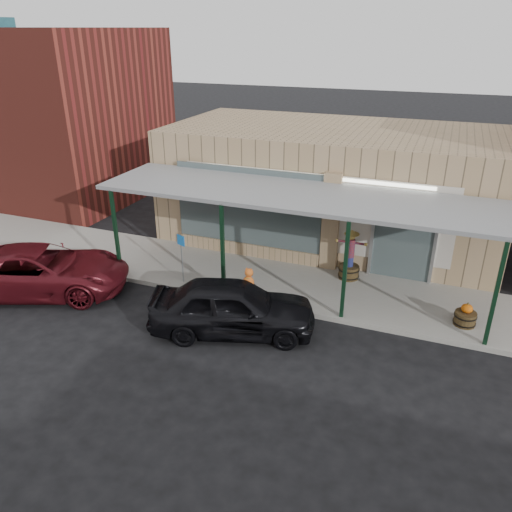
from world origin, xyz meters
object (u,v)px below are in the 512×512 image
at_px(barrel_scarecrow, 350,262).
at_px(parked_sedan, 232,307).
at_px(car_maroon, 41,270).
at_px(barrel_pumpkin, 465,317).
at_px(handicap_sign, 182,252).

height_order(barrel_scarecrow, parked_sedan, barrel_scarecrow).
xyz_separation_m(barrel_scarecrow, car_maroon, (-8.70, -4.05, 0.02)).
bearing_deg(barrel_scarecrow, car_maroon, -157.79).
bearing_deg(car_maroon, barrel_scarecrow, -86.62).
relative_size(barrel_pumpkin, handicap_sign, 0.43).
xyz_separation_m(parked_sedan, car_maroon, (-6.38, -0.08, -0.02)).
relative_size(barrel_scarecrow, barrel_pumpkin, 2.41).
relative_size(barrel_scarecrow, parked_sedan, 0.35).
bearing_deg(car_maroon, parked_sedan, -110.87).
distance_m(barrel_pumpkin, parked_sedan, 6.29).
xyz_separation_m(handicap_sign, car_maroon, (-3.88, -1.88, -0.45)).
bearing_deg(parked_sedan, handicap_sign, 36.38).
xyz_separation_m(barrel_scarecrow, parked_sedan, (-2.33, -3.97, 0.04)).
height_order(handicap_sign, car_maroon, handicap_sign).
height_order(barrel_scarecrow, car_maroon, barrel_scarecrow).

